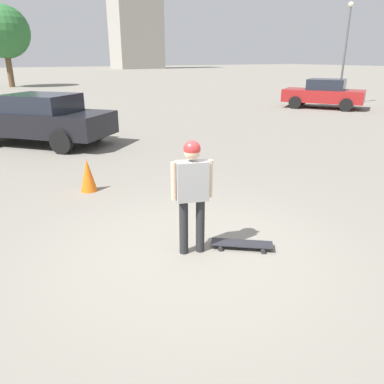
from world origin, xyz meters
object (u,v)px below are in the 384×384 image
Objects in this scene: car_parked_far at (324,93)px; traffic_cone at (88,175)px; car_parked_near at (40,119)px; person at (192,186)px; skateboard at (242,244)px.

car_parked_far reaches higher than traffic_cone.
car_parked_near reaches higher than traffic_cone.
person is 8.51m from car_parked_near.
skateboard is (-0.27, -0.68, -0.93)m from person.
car_parked_near is 14.89m from car_parked_far.
skateboard is 0.19× the size of car_parked_far.
traffic_cone reaches higher than skateboard.
traffic_cone is at bearing 81.44° from car_parked_far.
person reaches higher than car_parked_near.
skateboard is at bearing 145.51° from car_parked_near.
traffic_cone is (3.32, 0.53, -0.65)m from person.
person is at bearing 92.08° from car_parked_far.
traffic_cone is (3.59, 1.21, 0.28)m from skateboard.
car_parked_near is at bearing 63.09° from car_parked_far.
person is 0.35× the size of car_parked_near.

